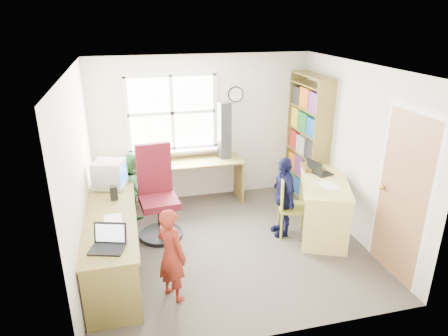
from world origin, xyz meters
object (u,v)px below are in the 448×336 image
object	(u,v)px
right_desk	(323,194)
bookshelf	(307,142)
swivel_chair	(158,198)
wooden_chair	(288,204)
crt_monitor	(109,174)
cd_tower	(224,131)
person_navy	(283,196)
potted_plant	(164,155)
person_red	(171,255)
laptop_left	(109,242)
person_green	(136,189)
laptop_right	(318,170)
l_desk	(129,239)

from	to	relation	value
right_desk	bookshelf	bearing A→B (deg)	100.62
right_desk	swivel_chair	world-z (taller)	swivel_chair
wooden_chair	crt_monitor	bearing A→B (deg)	-177.69
right_desk	cd_tower	size ratio (longest dim) A/B	1.64
crt_monitor	person_navy	size ratio (longest dim) A/B	0.41
bookshelf	person_navy	bearing A→B (deg)	-128.07
potted_plant	person_red	world-z (taller)	person_red
laptop_left	person_green	size ratio (longest dim) A/B	0.36
laptop_left	laptop_right	bearing A→B (deg)	39.54
right_desk	person_navy	bearing A→B (deg)	-162.77
swivel_chair	wooden_chair	size ratio (longest dim) A/B	1.49
crt_monitor	laptop_left	xyz separation A→B (m)	(0.00, -1.54, -0.14)
l_desk	crt_monitor	bearing A→B (deg)	101.80
potted_plant	person_navy	distance (m)	2.01
l_desk	bookshelf	size ratio (longest dim) A/B	1.40
bookshelf	potted_plant	distance (m)	2.35
person_green	person_navy	distance (m)	2.16
cd_tower	person_green	size ratio (longest dim) A/B	0.82
cd_tower	potted_plant	distance (m)	1.04
laptop_left	swivel_chair	bearing A→B (deg)	83.86
wooden_chair	laptop_left	distance (m)	2.61
l_desk	potted_plant	world-z (taller)	potted_plant
l_desk	person_green	size ratio (longest dim) A/B	2.62
person_red	person_green	distance (m)	1.85
crt_monitor	potted_plant	bearing A→B (deg)	61.27
l_desk	person_navy	world-z (taller)	person_navy
cd_tower	laptop_right	bearing A→B (deg)	-54.51
person_red	person_green	size ratio (longest dim) A/B	0.97
laptop_right	cd_tower	xyz separation A→B (m)	(-1.13, 1.13, 0.36)
potted_plant	swivel_chair	bearing A→B (deg)	-103.18
laptop_left	person_green	distance (m)	1.87
swivel_chair	wooden_chair	distance (m)	1.84
cd_tower	person_red	distance (m)	2.70
bookshelf	laptop_left	world-z (taller)	bookshelf
cd_tower	person_red	bearing A→B (deg)	-126.06
laptop_left	laptop_right	xyz separation A→B (m)	(2.94, 1.22, 0.04)
l_desk	laptop_left	distance (m)	0.72
person_red	crt_monitor	bearing A→B (deg)	-12.16
swivel_chair	potted_plant	xyz separation A→B (m)	(0.20, 0.87, 0.32)
l_desk	right_desk	xyz separation A→B (m)	(2.73, 0.38, 0.12)
wooden_chair	person_navy	xyz separation A→B (m)	(-0.06, 0.04, 0.10)
l_desk	wooden_chair	world-z (taller)	wooden_chair
right_desk	wooden_chair	distance (m)	0.54
wooden_chair	laptop_right	world-z (taller)	laptop_right
wooden_chair	cd_tower	xyz separation A→B (m)	(-0.59, 1.36, 0.73)
right_desk	bookshelf	size ratio (longest dim) A/B	0.72
l_desk	person_navy	size ratio (longest dim) A/B	2.53
right_desk	person_green	xyz separation A→B (m)	(-2.60, 0.85, -0.01)
person_green	person_navy	size ratio (longest dim) A/B	0.97
crt_monitor	l_desk	bearing A→B (deg)	-59.84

